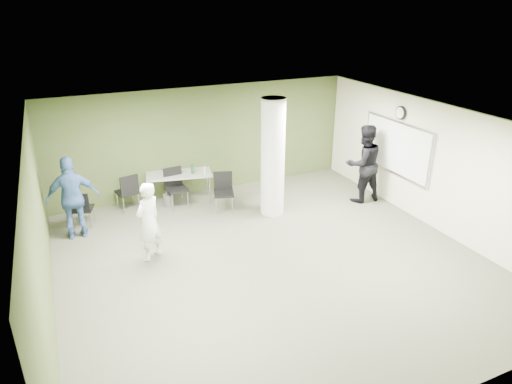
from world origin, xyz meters
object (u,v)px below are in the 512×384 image
man_black (363,164)px  man_blue (73,198)px  chair_back_left (82,207)px  folding_table (180,175)px  woman_white (149,222)px

man_black → man_blue: 6.86m
chair_back_left → man_blue: man_blue is taller
chair_back_left → man_black: bearing=-173.9°
folding_table → man_black: (4.25, -1.82, 0.28)m
chair_back_left → woman_white: bearing=137.0°
man_black → man_blue: (-6.80, 0.93, -0.08)m
woman_white → man_blue: 2.00m
man_black → man_blue: man_black is taller
folding_table → chair_back_left: (-2.40, -0.46, -0.22)m
woman_white → man_blue: (-1.26, 1.55, 0.11)m
woman_white → man_black: bearing=152.0°
man_blue → man_black: bearing=175.3°
woman_white → man_blue: man_blue is taller
woman_white → folding_table: bearing=-152.3°
folding_table → man_blue: bearing=-149.3°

